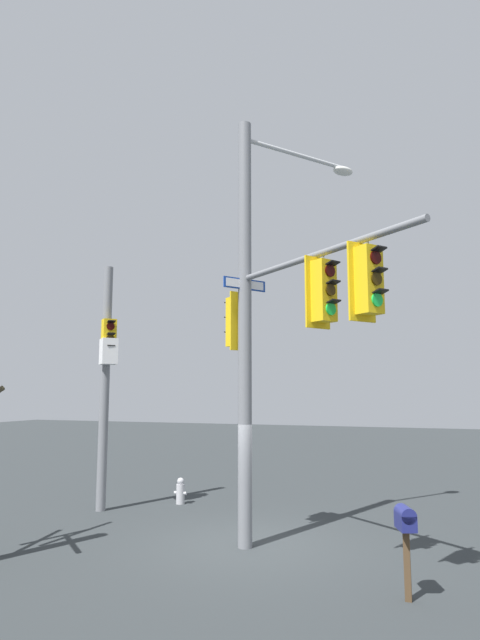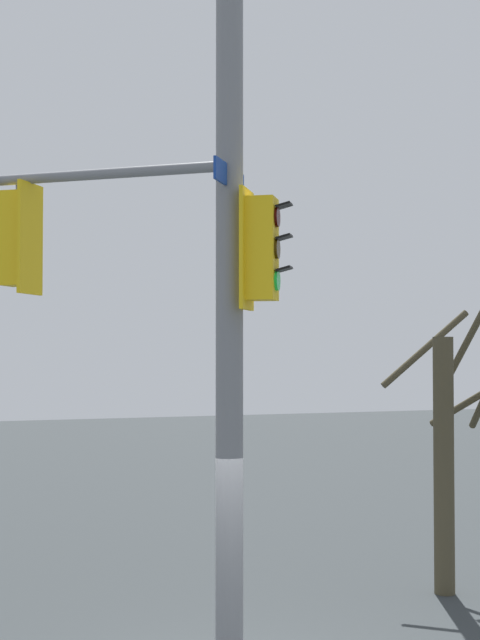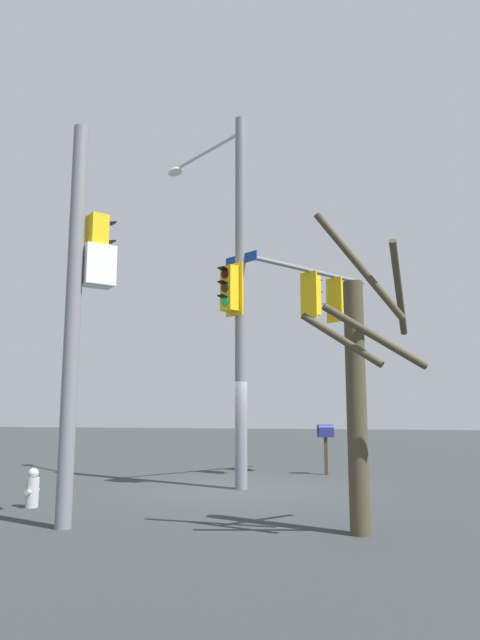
# 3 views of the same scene
# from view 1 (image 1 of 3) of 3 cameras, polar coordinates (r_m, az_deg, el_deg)

# --- Properties ---
(ground_plane) EXTENTS (80.00, 80.00, 0.00)m
(ground_plane) POSITION_cam_1_polar(r_m,az_deg,el_deg) (12.13, 0.94, -22.91)
(ground_plane) COLOR #2D3234
(main_signal_pole_assembly) EXTENTS (4.50, 5.78, 9.28)m
(main_signal_pole_assembly) POSITION_cam_1_polar(r_m,az_deg,el_deg) (11.10, 3.16, 1.69)
(main_signal_pole_assembly) COLOR slate
(main_signal_pole_assembly) RESTS_ON ground
(secondary_pole_assembly) EXTENTS (0.74, 0.74, 6.74)m
(secondary_pole_assembly) POSITION_cam_1_polar(r_m,az_deg,el_deg) (15.30, -14.11, -5.24)
(secondary_pole_assembly) COLOR slate
(secondary_pole_assembly) RESTS_ON ground
(fire_hydrant) EXTENTS (0.38, 0.24, 0.73)m
(fire_hydrant) POSITION_cam_1_polar(r_m,az_deg,el_deg) (16.18, -6.38, -17.75)
(fire_hydrant) COLOR #B2B2B7
(fire_hydrant) RESTS_ON ground
(mailbox) EXTENTS (0.37, 0.49, 1.41)m
(mailbox) POSITION_cam_1_polar(r_m,az_deg,el_deg) (9.28, 17.29, -20.26)
(mailbox) COLOR #4C3823
(mailbox) RESTS_ON ground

